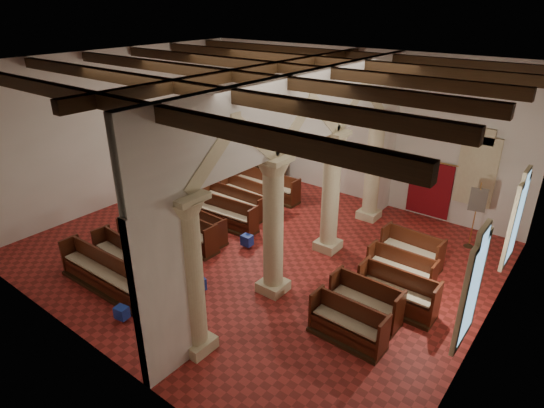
{
  "coord_description": "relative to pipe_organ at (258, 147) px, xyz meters",
  "views": [
    {
      "loc": [
        8.44,
        -10.13,
        7.72
      ],
      "look_at": [
        0.21,
        0.5,
        1.58
      ],
      "focal_mm": 30.0,
      "sensor_mm": 36.0,
      "label": 1
    }
  ],
  "objects": [
    {
      "name": "wall_front",
      "position": [
        4.5,
        -11.5,
        1.63
      ],
      "size": [
        14.0,
        0.02,
        6.0
      ],
      "primitive_type": "cube",
      "color": "white",
      "rests_on": "floor"
    },
    {
      "name": "hymnal_box_c",
      "position": [
        4.1,
        -5.58,
        -1.09
      ],
      "size": [
        0.37,
        0.3,
        0.36
      ],
      "primitive_type": "cube",
      "rotation": [
        0.0,
        0.0,
        0.03
      ],
      "color": "#151996",
      "rests_on": "floor"
    },
    {
      "name": "ceiling_beams",
      "position": [
        4.5,
        -5.5,
        4.45
      ],
      "size": [
        13.8,
        11.8,
        0.3
      ],
      "primitive_type": null,
      "color": "#332010",
      "rests_on": "wall_back"
    },
    {
      "name": "processional_banner",
      "position": [
        10.0,
        -0.92,
        -0.58
      ],
      "size": [
        0.52,
        0.66,
        2.31
      ],
      "rotation": [
        0.0,
        0.0,
        0.24
      ],
      "color": "#332010",
      "rests_on": "floor"
    },
    {
      "name": "nave_pew_7",
      "position": [
        2.02,
        -2.94,
        -1.03
      ],
      "size": [
        3.01,
        0.84,
        1.03
      ],
      "rotation": [
        0.0,
        0.0,
        -0.05
      ],
      "color": "#332010",
      "rests_on": "floor"
    },
    {
      "name": "aisle_pew_1",
      "position": [
        8.95,
        -6.51,
        -0.99
      ],
      "size": [
        1.89,
        0.78,
        1.12
      ],
      "rotation": [
        0.0,
        0.0,
        -0.02
      ],
      "color": "#332010",
      "rests_on": "floor"
    },
    {
      "name": "floor",
      "position": [
        4.5,
        -5.5,
        -1.37
      ],
      "size": [
        14.0,
        14.0,
        0.0
      ],
      "primitive_type": "plane",
      "color": "maroon",
      "rests_on": "ground"
    },
    {
      "name": "tube_heater_b",
      "position": [
        1.59,
        -8.61,
        -1.21
      ],
      "size": [
        0.9,
        0.45,
        0.09
      ],
      "primitive_type": "cylinder",
      "rotation": [
        0.0,
        1.57,
        -0.4
      ],
      "color": "white",
      "rests_on": "floor"
    },
    {
      "name": "nave_pew_1",
      "position": [
        2.46,
        -9.04,
        -1.01
      ],
      "size": [
        3.27,
        0.96,
        1.1
      ],
      "rotation": [
        0.0,
        0.0,
        -0.07
      ],
      "color": "#332010",
      "rests_on": "floor"
    },
    {
      "name": "aisle_pew_0",
      "position": [
        9.0,
        -7.54,
        -1.01
      ],
      "size": [
        1.94,
        0.75,
        1.07
      ],
      "rotation": [
        0.0,
        0.0,
        -0.02
      ],
      "color": "#332010",
      "rests_on": "floor"
    },
    {
      "name": "window_right_a",
      "position": [
        11.48,
        -7.0,
        0.83
      ],
      "size": [
        0.03,
        1.0,
        2.2
      ],
      "primitive_type": "cube",
      "color": "#337456",
      "rests_on": "wall_right"
    },
    {
      "name": "ceiling",
      "position": [
        4.5,
        -5.5,
        4.63
      ],
      "size": [
        14.0,
        14.0,
        0.0
      ],
      "primitive_type": "plane",
      "rotation": [
        3.14,
        0.0,
        0.0
      ],
      "color": "black",
      "rests_on": "wall_back"
    },
    {
      "name": "nave_pew_5",
      "position": [
        2.29,
        -4.89,
        -1.02
      ],
      "size": [
        2.97,
        0.88,
        1.06
      ],
      "rotation": [
        0.0,
        0.0,
        0.06
      ],
      "color": "#332010",
      "rests_on": "floor"
    },
    {
      "name": "window_back",
      "position": [
        9.5,
        0.48,
        0.83
      ],
      "size": [
        1.0,
        0.03,
        2.2
      ],
      "primitive_type": "cube",
      "color": "#337456",
      "rests_on": "wall_back"
    },
    {
      "name": "window_right_b",
      "position": [
        11.48,
        -3.0,
        0.83
      ],
      "size": [
        0.03,
        1.0,
        2.2
      ],
      "primitive_type": "cube",
      "color": "#337456",
      "rests_on": "wall_right"
    },
    {
      "name": "nave_pew_0",
      "position": [
        2.41,
        -9.89,
        -1.01
      ],
      "size": [
        3.44,
        0.8,
        1.11
      ],
      "rotation": [
        0.0,
        0.0,
        0.02
      ],
      "color": "#332010",
      "rests_on": "floor"
    },
    {
      "name": "nave_pew_8",
      "position": [
        1.89,
        -1.83,
        -1.01
      ],
      "size": [
        3.21,
        0.73,
        1.1
      ],
      "rotation": [
        0.0,
        0.0,
        -0.0
      ],
      "color": "#332010",
      "rests_on": "floor"
    },
    {
      "name": "aisle_pew_4",
      "position": [
        8.88,
        -3.3,
        -0.98
      ],
      "size": [
        1.91,
        0.86,
        1.14
      ],
      "rotation": [
        0.0,
        0.0,
        -0.05
      ],
      "color": "#332010",
      "rests_on": "floor"
    },
    {
      "name": "lectern",
      "position": [
        1.44,
        -0.01,
        -0.8
      ],
      "size": [
        0.68,
        0.72,
        1.38
      ],
      "rotation": [
        0.0,
        0.0,
        -0.38
      ],
      "color": "#371D11",
      "rests_on": "floor"
    },
    {
      "name": "pipe_organ",
      "position": [
        0.0,
        0.0,
        0.0
      ],
      "size": [
        2.1,
        0.85,
        4.4
      ],
      "color": "#332010",
      "rests_on": "floor"
    },
    {
      "name": "nave_pew_3",
      "position": [
        2.07,
        -6.71,
        -1.02
      ],
      "size": [
        3.15,
        0.82,
        1.08
      ],
      "rotation": [
        0.0,
        0.0,
        -0.03
      ],
      "color": "#332010",
      "rests_on": "floor"
    },
    {
      "name": "nave_pew_6",
      "position": [
        1.88,
        -3.79,
        -1.05
      ],
      "size": [
        2.95,
        0.66,
        0.97
      ],
      "rotation": [
        0.0,
        0.0,
        -0.0
      ],
      "color": "#332010",
      "rests_on": "floor"
    },
    {
      "name": "hymnal_box_a",
      "position": [
        4.02,
        -10.48,
        -1.1
      ],
      "size": [
        0.37,
        0.32,
        0.33
      ],
      "primitive_type": "cube",
      "rotation": [
        0.0,
        0.0,
        0.17
      ],
      "color": "navy",
      "rests_on": "floor"
    },
    {
      "name": "tube_heater_a",
      "position": [
        1.56,
        -9.89,
        -1.21
      ],
      "size": [
        1.12,
        0.27,
        0.11
      ],
      "primitive_type": "cylinder",
      "rotation": [
        0.0,
        1.57,
        0.14
      ],
      "color": "white",
      "rests_on": "floor"
    },
    {
      "name": "aisle_pew_3",
      "position": [
        9.04,
        -4.47,
        -1.02
      ],
      "size": [
        1.97,
        0.7,
        1.05
      ],
      "rotation": [
        0.0,
        0.0,
        0.0
      ],
      "color": "#332010",
      "rests_on": "floor"
    },
    {
      "name": "nave_pew_2",
      "position": [
        2.22,
        -7.9,
        -1.02
      ],
      "size": [
        3.18,
        0.74,
        1.06
      ],
      "rotation": [
        0.0,
        0.0,
        -0.01
      ],
      "color": "#332010",
      "rests_on": "floor"
    },
    {
      "name": "hymnal_box_b",
      "position": [
        4.67,
        -8.33,
        -1.09
      ],
      "size": [
        0.43,
        0.39,
        0.36
      ],
      "primitive_type": "cube",
      "rotation": [
        0.0,
        0.0,
        -0.3
      ],
      "color": "navy",
      "rests_on": "floor"
    },
    {
      "name": "nave_pew_4",
      "position": [
        2.19,
        -6.08,
        -1.04
      ],
      "size": [
        2.59,
        0.79,
        1.0
      ],
      "rotation": [
        0.0,
        0.0,
        -0.05
      ],
      "color": "#332010",
      "rests_on": "floor"
    },
    {
      "name": "dossal_curtain",
      "position": [
        8.0,
        0.42,
        -0.21
      ],
      "size": [
        1.8,
        0.07,
        2.17
      ],
      "color": "maroon",
      "rests_on": "floor"
    },
    {
      "name": "aisle_pew_2",
      "position": [
        9.44,
        -5.66,
        -0.98
      ],
      "size": [
        2.12,
        0.78,
        1.15
      ],
      "rotation": [
        0.0,
        0.0,
        0.01
      ],
      "color": "#332010",
      "rests_on": "floor"
    },
    {
      "name": "wall_right",
      "position": [
        11.5,
        -5.5,
        1.63
      ],
      "size": [
        0.02,
        12.0,
        6.0
      ],
      "primitive_type": "cube",
      "color": "white",
      "rests_on": "floor"
    },
    {
      "name": "arcade",
      "position": [
        6.3,
        -5.5,
        2.19
      ],
      "size": [
        0.9,
        11.9,
        6.0
      ],
      "color": "beige",
      "rests_on": "floor"
    },
    {
      "name": "wall_back",
      "position": [
        4.5,
        0.5,
        1.63
      ],
      "size": [
        14.0,
        0.02,
        6.0
      ],
      "primitive_type": "cube",
      "color": "white",
      "rests_on": "floor"
    },
    {
      "name": "wall_left",
      "position": [
        -2.5,
        -5.5,
        1.63
      ],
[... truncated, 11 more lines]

